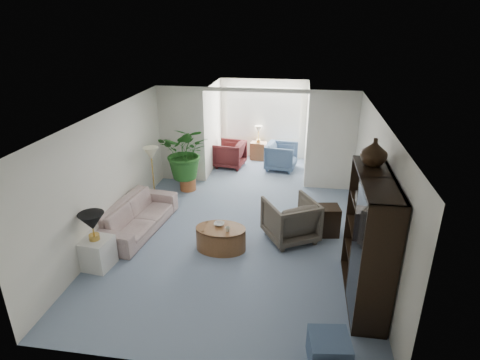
% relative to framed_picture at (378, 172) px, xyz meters
% --- Properties ---
extents(floor, '(6.00, 6.00, 0.00)m').
position_rel_framed_picture_xyz_m(floor, '(-2.46, 0.10, -1.70)').
color(floor, '#8799B2').
rests_on(floor, ground).
extents(sunroom_floor, '(2.60, 2.60, 0.00)m').
position_rel_framed_picture_xyz_m(sunroom_floor, '(-2.46, 4.20, -1.70)').
color(sunroom_floor, '#8799B2').
rests_on(sunroom_floor, ground).
extents(back_pier_left, '(1.20, 0.12, 2.50)m').
position_rel_framed_picture_xyz_m(back_pier_left, '(-4.36, 3.10, -0.45)').
color(back_pier_left, white).
rests_on(back_pier_left, ground).
extents(back_pier_right, '(1.20, 0.12, 2.50)m').
position_rel_framed_picture_xyz_m(back_pier_right, '(-0.56, 3.10, -0.45)').
color(back_pier_right, white).
rests_on(back_pier_right, ground).
extents(back_header, '(2.60, 0.12, 0.10)m').
position_rel_framed_picture_xyz_m(back_header, '(-2.46, 3.10, 0.75)').
color(back_header, white).
rests_on(back_header, back_pier_left).
extents(window_pane, '(2.20, 0.02, 1.50)m').
position_rel_framed_picture_xyz_m(window_pane, '(-2.46, 5.28, -0.30)').
color(window_pane, white).
extents(window_blinds, '(2.20, 0.02, 1.50)m').
position_rel_framed_picture_xyz_m(window_blinds, '(-2.46, 5.25, -0.30)').
color(window_blinds, white).
extents(framed_picture, '(0.04, 0.50, 0.40)m').
position_rel_framed_picture_xyz_m(framed_picture, '(0.00, 0.00, 0.00)').
color(framed_picture, '#B8A793').
extents(sofa, '(1.09, 2.25, 0.63)m').
position_rel_framed_picture_xyz_m(sofa, '(-4.53, 0.34, -1.38)').
color(sofa, beige).
rests_on(sofa, ground).
extents(end_table, '(0.55, 0.55, 0.55)m').
position_rel_framed_picture_xyz_m(end_table, '(-4.73, -1.01, -1.43)').
color(end_table, white).
rests_on(end_table, ground).
extents(table_lamp, '(0.44, 0.44, 0.30)m').
position_rel_framed_picture_xyz_m(table_lamp, '(-4.73, -1.01, -0.80)').
color(table_lamp, black).
rests_on(table_lamp, end_table).
extents(floor_lamp, '(0.36, 0.36, 0.28)m').
position_rel_framed_picture_xyz_m(floor_lamp, '(-4.62, 1.58, -0.45)').
color(floor_lamp, beige).
rests_on(floor_lamp, ground).
extents(coffee_table, '(0.97, 0.97, 0.45)m').
position_rel_framed_picture_xyz_m(coffee_table, '(-2.70, -0.12, -1.47)').
color(coffee_table, brown).
rests_on(coffee_table, ground).
extents(coffee_bowl, '(0.20, 0.20, 0.05)m').
position_rel_framed_picture_xyz_m(coffee_bowl, '(-2.75, -0.02, -1.23)').
color(coffee_bowl, beige).
rests_on(coffee_bowl, coffee_table).
extents(coffee_cup, '(0.10, 0.10, 0.09)m').
position_rel_framed_picture_xyz_m(coffee_cup, '(-2.55, -0.22, -1.21)').
color(coffee_cup, beige).
rests_on(coffee_cup, coffee_table).
extents(wingback_chair, '(1.25, 1.26, 0.85)m').
position_rel_framed_picture_xyz_m(wingback_chair, '(-1.42, 0.46, -1.28)').
color(wingback_chair, '#595346').
rests_on(wingback_chair, ground).
extents(side_table_dark, '(0.57, 0.48, 0.61)m').
position_rel_framed_picture_xyz_m(side_table_dark, '(-0.72, 0.76, -1.40)').
color(side_table_dark, black).
rests_on(side_table_dark, ground).
extents(entertainment_cabinet, '(0.49, 1.83, 2.03)m').
position_rel_framed_picture_xyz_m(entertainment_cabinet, '(-0.23, -1.12, -0.68)').
color(entertainment_cabinet, black).
rests_on(entertainment_cabinet, ground).
extents(cabinet_urn, '(0.40, 0.40, 0.41)m').
position_rel_framed_picture_xyz_m(cabinet_urn, '(-0.23, -0.62, 0.54)').
color(cabinet_urn, black).
rests_on(cabinet_urn, entertainment_cabinet).
extents(ottoman, '(0.56, 0.56, 0.40)m').
position_rel_framed_picture_xyz_m(ottoman, '(-0.82, -2.55, -1.50)').
color(ottoman, slate).
rests_on(ottoman, ground).
extents(plant_pot, '(0.40, 0.40, 0.32)m').
position_rel_framed_picture_xyz_m(plant_pot, '(-4.08, 2.48, -1.54)').
color(plant_pot, '#AF5F32').
rests_on(plant_pot, ground).
extents(house_plant, '(1.23, 1.07, 1.37)m').
position_rel_framed_picture_xyz_m(house_plant, '(-4.08, 2.48, -0.70)').
color(house_plant, '#276221').
rests_on(house_plant, plant_pot).
extents(sunroom_chair_blue, '(0.95, 0.93, 0.76)m').
position_rel_framed_picture_xyz_m(sunroom_chair_blue, '(-1.82, 4.31, -1.32)').
color(sunroom_chair_blue, slate).
rests_on(sunroom_chair_blue, ground).
extents(sunroom_chair_maroon, '(0.94, 0.92, 0.75)m').
position_rel_framed_picture_xyz_m(sunroom_chair_maroon, '(-3.32, 4.31, -1.32)').
color(sunroom_chair_maroon, maroon).
rests_on(sunroom_chair_maroon, ground).
extents(sunroom_table, '(0.49, 0.41, 0.54)m').
position_rel_framed_picture_xyz_m(sunroom_table, '(-2.57, 5.06, -1.43)').
color(sunroom_table, brown).
rests_on(sunroom_table, ground).
extents(shelf_clutter, '(0.30, 1.07, 1.06)m').
position_rel_framed_picture_xyz_m(shelf_clutter, '(-0.28, -1.24, -0.61)').
color(shelf_clutter, '#312F2C').
rests_on(shelf_clutter, entertainment_cabinet).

